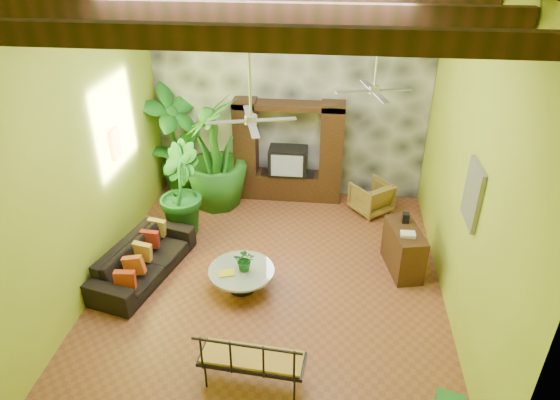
# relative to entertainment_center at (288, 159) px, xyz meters

# --- Properties ---
(ground) EXTENTS (7.00, 7.00, 0.00)m
(ground) POSITION_rel_entertainment_center_xyz_m (0.00, -3.14, -0.97)
(ground) COLOR brown
(ground) RESTS_ON ground
(back_wall) EXTENTS (6.00, 0.02, 5.00)m
(back_wall) POSITION_rel_entertainment_center_xyz_m (0.00, 0.36, 1.53)
(back_wall) COLOR #A0B82A
(back_wall) RESTS_ON ground
(left_wall) EXTENTS (0.02, 7.00, 5.00)m
(left_wall) POSITION_rel_entertainment_center_xyz_m (-3.00, -3.14, 1.53)
(left_wall) COLOR #A0B82A
(left_wall) RESTS_ON ground
(right_wall) EXTENTS (0.02, 7.00, 5.00)m
(right_wall) POSITION_rel_entertainment_center_xyz_m (3.00, -3.14, 1.53)
(right_wall) COLOR #A0B82A
(right_wall) RESTS_ON ground
(stone_accent_wall) EXTENTS (5.98, 0.10, 4.98)m
(stone_accent_wall) POSITION_rel_entertainment_center_xyz_m (0.00, 0.30, 1.53)
(stone_accent_wall) COLOR #35373C
(stone_accent_wall) RESTS_ON ground
(entertainment_center) EXTENTS (2.40, 0.55, 2.30)m
(entertainment_center) POSITION_rel_entertainment_center_xyz_m (0.00, 0.00, 0.00)
(entertainment_center) COLOR black
(entertainment_center) RESTS_ON ground
(ceiling_fan_front) EXTENTS (1.28, 1.28, 1.86)m
(ceiling_fan_front) POSITION_rel_entertainment_center_xyz_m (-0.20, -3.54, 2.44)
(ceiling_fan_front) COLOR #ABABAF
(ceiling_fan_front) RESTS_ON ceiling
(ceiling_fan_back) EXTENTS (1.28, 1.28, 1.86)m
(ceiling_fan_back) POSITION_rel_entertainment_center_xyz_m (1.60, -1.94, 2.44)
(ceiling_fan_back) COLOR #ABABAF
(ceiling_fan_back) RESTS_ON ceiling
(wall_art_mask) EXTENTS (0.06, 0.32, 0.55)m
(wall_art_mask) POSITION_rel_entertainment_center_xyz_m (-2.96, -2.14, 1.13)
(wall_art_mask) COLOR gold
(wall_art_mask) RESTS_ON left_wall
(wall_art_painting) EXTENTS (0.06, 0.70, 0.90)m
(wall_art_painting) POSITION_rel_entertainment_center_xyz_m (2.96, -3.74, 1.33)
(wall_art_painting) COLOR #296799
(wall_art_painting) RESTS_ON right_wall
(sofa) EXTENTS (1.41, 2.41, 0.66)m
(sofa) POSITION_rel_entertainment_center_xyz_m (-2.30, -3.19, -0.63)
(sofa) COLOR black
(sofa) RESTS_ON ground
(wicker_armchair) EXTENTS (1.06, 1.06, 0.69)m
(wicker_armchair) POSITION_rel_entertainment_center_xyz_m (1.88, -0.46, -0.62)
(wicker_armchair) COLOR olive
(wicker_armchair) RESTS_ON ground
(tall_plant_a) EXTENTS (1.58, 1.63, 2.58)m
(tall_plant_a) POSITION_rel_entertainment_center_xyz_m (-2.53, -0.12, 0.33)
(tall_plant_a) COLOR #1B681C
(tall_plant_a) RESTS_ON ground
(tall_plant_b) EXTENTS (1.23, 1.32, 1.90)m
(tall_plant_b) POSITION_rel_entertainment_center_xyz_m (-2.02, -1.69, -0.01)
(tall_plant_b) COLOR #17591E
(tall_plant_b) RESTS_ON ground
(tall_plant_c) EXTENTS (1.50, 1.50, 2.48)m
(tall_plant_c) POSITION_rel_entertainment_center_xyz_m (-1.55, -0.50, 0.28)
(tall_plant_c) COLOR #23631A
(tall_plant_c) RESTS_ON ground
(coffee_table) EXTENTS (1.14, 1.14, 0.40)m
(coffee_table) POSITION_rel_entertainment_center_xyz_m (-0.48, -3.38, -0.71)
(coffee_table) COLOR black
(coffee_table) RESTS_ON ground
(centerpiece_plant) EXTENTS (0.37, 0.33, 0.40)m
(centerpiece_plant) POSITION_rel_entertainment_center_xyz_m (-0.41, -3.36, -0.36)
(centerpiece_plant) COLOR #185D1E
(centerpiece_plant) RESTS_ON coffee_table
(yellow_tray) EXTENTS (0.30, 0.25, 0.03)m
(yellow_tray) POSITION_rel_entertainment_center_xyz_m (-0.71, -3.52, -0.55)
(yellow_tray) COLOR yellow
(yellow_tray) RESTS_ON coffee_table
(iron_bench) EXTENTS (1.48, 0.63, 0.57)m
(iron_bench) POSITION_rel_entertainment_center_xyz_m (0.04, -5.45, -0.42)
(iron_bench) COLOR black
(iron_bench) RESTS_ON ground
(side_console) EXTENTS (0.70, 1.16, 0.86)m
(side_console) POSITION_rel_entertainment_center_xyz_m (2.35, -2.50, -0.53)
(side_console) COLOR #331810
(side_console) RESTS_ON ground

